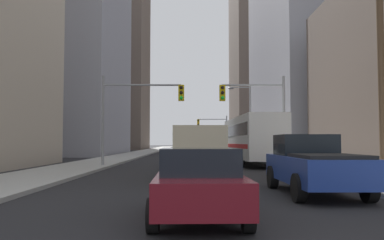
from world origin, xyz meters
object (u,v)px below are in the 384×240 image
(traffic_signal_near_left, at_px, (139,104))
(traffic_signal_near_right, at_px, (256,105))
(sedan_maroon, at_px, (199,183))
(sedan_grey, at_px, (193,157))
(city_bus, at_px, (252,138))
(pickup_truck_blue, at_px, (313,164))
(cargo_van_beige, at_px, (197,151))
(traffic_signal_far_right, at_px, (214,127))
(sedan_green, at_px, (192,153))

(traffic_signal_near_left, relative_size, traffic_signal_near_right, 1.00)
(sedan_maroon, height_order, sedan_grey, same)
(traffic_signal_near_right, bearing_deg, sedan_maroon, -103.24)
(city_bus, height_order, pickup_truck_blue, city_bus)
(cargo_van_beige, relative_size, traffic_signal_far_right, 0.88)
(traffic_signal_near_left, bearing_deg, sedan_grey, -34.00)
(pickup_truck_blue, xyz_separation_m, traffic_signal_far_right, (0.12, 53.85, 3.17))
(sedan_green, bearing_deg, traffic_signal_near_left, -125.38)
(traffic_signal_near_left, xyz_separation_m, traffic_signal_near_right, (7.66, -0.00, -0.05))
(city_bus, bearing_deg, traffic_signal_near_right, -93.17)
(cargo_van_beige, bearing_deg, sedan_green, 90.27)
(city_bus, distance_m, sedan_maroon, 21.01)
(sedan_maroon, xyz_separation_m, traffic_signal_near_right, (4.17, 17.73, 3.30))
(pickup_truck_blue, bearing_deg, traffic_signal_near_left, 118.09)
(sedan_maroon, bearing_deg, traffic_signal_near_left, 101.12)
(city_bus, relative_size, traffic_signal_near_right, 1.93)
(cargo_van_beige, distance_m, traffic_signal_far_right, 49.84)
(city_bus, xyz_separation_m, sedan_green, (-4.28, 2.18, -1.16))
(sedan_green, xyz_separation_m, traffic_signal_near_left, (-3.53, -4.97, 3.35))
(sedan_maroon, xyz_separation_m, traffic_signal_near_left, (-3.49, 17.73, 3.35))
(city_bus, xyz_separation_m, traffic_signal_near_left, (-7.81, -2.79, 2.19))
(cargo_van_beige, relative_size, traffic_signal_near_left, 0.88)
(traffic_signal_near_left, bearing_deg, sedan_maroon, -78.88)
(city_bus, height_order, sedan_grey, city_bus)
(sedan_grey, relative_size, traffic_signal_far_right, 0.71)
(city_bus, xyz_separation_m, pickup_truck_blue, (-0.59, -16.33, -1.00))
(cargo_van_beige, bearing_deg, city_bus, 70.81)
(sedan_grey, bearing_deg, sedan_green, 90.01)
(traffic_signal_near_left, bearing_deg, traffic_signal_near_right, -0.00)
(pickup_truck_blue, relative_size, traffic_signal_near_left, 0.90)
(pickup_truck_blue, bearing_deg, traffic_signal_far_right, 89.87)
(cargo_van_beige, distance_m, traffic_signal_near_left, 10.38)
(city_bus, bearing_deg, sedan_grey, -129.58)
(traffic_signal_far_right, bearing_deg, cargo_van_beige, -94.32)
(sedan_green, bearing_deg, sedan_grey, -89.99)
(pickup_truck_blue, height_order, cargo_van_beige, cargo_van_beige)
(pickup_truck_blue, bearing_deg, cargo_van_beige, 130.62)
(traffic_signal_far_right, bearing_deg, traffic_signal_near_right, -89.56)
(city_bus, bearing_deg, traffic_signal_near_left, -160.33)
(cargo_van_beige, height_order, sedan_maroon, cargo_van_beige)
(traffic_signal_near_left, height_order, traffic_signal_far_right, same)
(city_bus, xyz_separation_m, sedan_maroon, (-4.33, -20.53, -1.16))
(pickup_truck_blue, distance_m, traffic_signal_near_left, 15.67)
(sedan_maroon, height_order, traffic_signal_near_left, traffic_signal_near_left)
(traffic_signal_near_left, distance_m, traffic_signal_near_right, 7.66)
(pickup_truck_blue, distance_m, traffic_signal_near_right, 13.90)
(city_bus, xyz_separation_m, traffic_signal_near_right, (-0.15, -2.79, 2.14))
(pickup_truck_blue, height_order, traffic_signal_far_right, traffic_signal_far_right)
(traffic_signal_near_left, distance_m, traffic_signal_far_right, 40.97)
(sedan_green, bearing_deg, pickup_truck_blue, -78.72)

